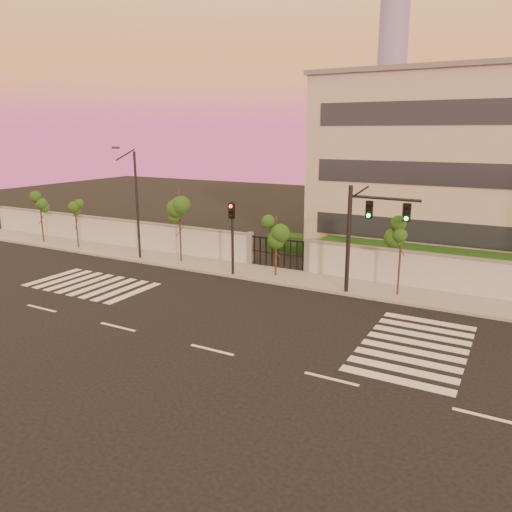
% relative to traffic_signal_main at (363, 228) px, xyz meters
% --- Properties ---
extents(ground, '(120.00, 120.00, 0.00)m').
position_rel_traffic_signal_main_xyz_m(ground, '(-3.09, -9.35, -3.66)').
color(ground, black).
rests_on(ground, ground).
extents(sidewalk, '(60.00, 3.00, 0.15)m').
position_rel_traffic_signal_main_xyz_m(sidewalk, '(-3.09, 1.15, -3.58)').
color(sidewalk, gray).
rests_on(sidewalk, ground).
extents(perimeter_wall, '(60.00, 0.36, 2.20)m').
position_rel_traffic_signal_main_xyz_m(perimeter_wall, '(-2.98, 2.65, -2.59)').
color(perimeter_wall, '#A9ACB0').
rests_on(perimeter_wall, ground).
extents(hedge_row, '(41.00, 4.25, 1.80)m').
position_rel_traffic_signal_main_xyz_m(hedge_row, '(-1.92, 5.39, -2.84)').
color(hedge_row, '#103813').
rests_on(hedge_row, ground).
extents(institutional_building, '(24.40, 12.40, 12.25)m').
position_rel_traffic_signal_main_xyz_m(institutional_building, '(5.91, 12.63, 2.50)').
color(institutional_building, '#BDB3A0').
rests_on(institutional_building, ground).
extents(distant_skyscraper, '(16.00, 16.00, 118.00)m').
position_rel_traffic_signal_main_xyz_m(distant_skyscraper, '(-68.09, 270.65, 58.33)').
color(distant_skyscraper, gray).
rests_on(distant_skyscraper, ground).
extents(road_markings, '(57.00, 7.62, 0.02)m').
position_rel_traffic_signal_main_xyz_m(road_markings, '(-4.67, -5.59, -3.65)').
color(road_markings, silver).
rests_on(road_markings, ground).
extents(street_tree_a, '(1.36, 1.08, 4.20)m').
position_rel_traffic_signal_main_xyz_m(street_tree_a, '(-25.36, 0.70, -0.57)').
color(street_tree_a, '#382314').
rests_on(street_tree_a, ground).
extents(street_tree_b, '(1.30, 1.03, 3.73)m').
position_rel_traffic_signal_main_xyz_m(street_tree_b, '(-21.42, 0.56, -0.91)').
color(street_tree_b, '#382314').
rests_on(street_tree_b, ground).
extents(street_tree_c, '(1.42, 1.13, 4.93)m').
position_rel_traffic_signal_main_xyz_m(street_tree_c, '(-12.36, 1.00, -0.03)').
color(street_tree_c, '#382314').
rests_on(street_tree_c, ground).
extents(street_tree_d, '(1.43, 1.14, 3.67)m').
position_rel_traffic_signal_main_xyz_m(street_tree_d, '(-5.40, 0.99, -0.95)').
color(street_tree_d, '#382314').
rests_on(street_tree_d, ground).
extents(street_tree_e, '(1.32, 1.05, 4.94)m').
position_rel_traffic_signal_main_xyz_m(street_tree_e, '(1.81, 0.84, -0.03)').
color(street_tree_e, '#382314').
rests_on(street_tree_e, ground).
extents(traffic_signal_main, '(3.66, 0.45, 5.78)m').
position_rel_traffic_signal_main_xyz_m(traffic_signal_main, '(0.00, 0.00, 0.00)').
color(traffic_signal_main, black).
rests_on(traffic_signal_main, ground).
extents(traffic_signal_secondary, '(0.36, 0.34, 4.58)m').
position_rel_traffic_signal_main_xyz_m(traffic_signal_secondary, '(-7.78, -0.04, -0.75)').
color(traffic_signal_secondary, black).
rests_on(traffic_signal_secondary, ground).
extents(streetlight_west, '(0.45, 1.81, 7.54)m').
position_rel_traffic_signal_main_xyz_m(streetlight_west, '(-15.37, 0.23, 0.42)').
color(streetlight_west, black).
rests_on(streetlight_west, ground).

